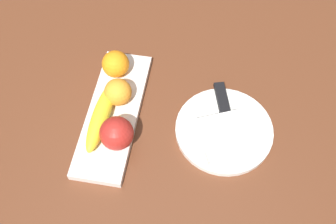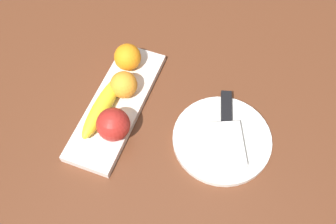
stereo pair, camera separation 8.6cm
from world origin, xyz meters
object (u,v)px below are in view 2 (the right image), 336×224
banana (102,106)px  dinner_plate (222,139)px  knife (226,115)px  apple (113,125)px  fruit_tray (117,105)px  folded_napkin (219,146)px  orange_near_banana (128,57)px  orange_near_apple (124,85)px

banana → dinner_plate: bearing=-81.9°
dinner_plate → knife: size_ratio=1.21×
apple → dinner_plate: bearing=108.2°
fruit_tray → apple: size_ratio=4.66×
banana → knife: bearing=-69.9°
dinner_plate → knife: knife is taller
folded_napkin → apple: bearing=-78.3°
banana → folded_napkin: size_ratio=1.66×
orange_near_banana → dinner_plate: 0.29m
apple → folded_napkin: (-0.05, 0.22, -0.03)m
knife → orange_near_banana: bearing=-117.6°
knife → banana: bearing=-88.2°
orange_near_apple → folded_napkin: bearing=76.4°
dinner_plate → folded_napkin: bearing=0.0°
knife → orange_near_apple: bearing=-100.5°
dinner_plate → apple: bearing=-71.8°
apple → fruit_tray: bearing=-157.4°
fruit_tray → dinner_plate: bearing=90.0°
banana → orange_near_banana: orange_near_banana is taller
dinner_plate → folded_napkin: size_ratio=2.04×
orange_near_banana → dinner_plate: (0.11, 0.27, -0.04)m
apple → orange_near_apple: 0.11m
folded_napkin → knife: 0.08m
orange_near_banana → folded_napkin: orange_near_banana is taller
apple → dinner_plate: apple is taller
orange_near_banana → dinner_plate: size_ratio=0.30×
fruit_tray → knife: bearing=103.2°
dinner_plate → knife: (-0.06, -0.01, 0.01)m
banana → knife: (-0.09, 0.26, -0.02)m
dinner_plate → orange_near_apple: bearing=-97.5°
apple → folded_napkin: size_ratio=0.68×
fruit_tray → orange_near_apple: orange_near_apple is taller
fruit_tray → apple: 0.09m
fruit_tray → apple: bearing=22.6°
dinner_plate → orange_near_banana: bearing=-111.9°
banana → folded_napkin: (-0.00, 0.27, -0.01)m
banana → orange_near_apple: (-0.06, 0.03, 0.01)m
banana → folded_napkin: 0.27m
orange_near_apple → orange_near_banana: 0.08m
apple → orange_near_apple: (-0.11, -0.02, -0.01)m
apple → banana: size_ratio=0.41×
banana → knife: banana is taller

